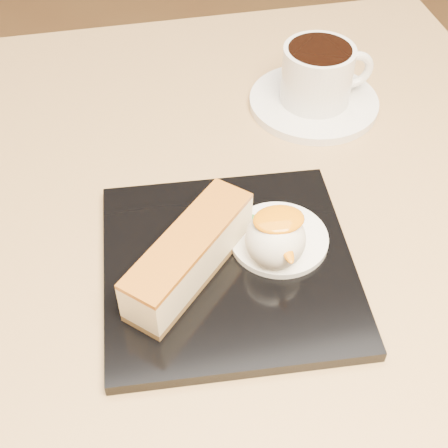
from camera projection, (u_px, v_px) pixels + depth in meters
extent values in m
cylinder|color=black|center=(205.00, 410.00, 0.87)|extent=(0.08, 0.08, 0.66)
cube|color=brown|center=(197.00, 242.00, 0.61)|extent=(0.80, 0.80, 0.04)
cube|color=black|center=(229.00, 266.00, 0.56)|extent=(0.23, 0.23, 0.01)
cube|color=brown|center=(191.00, 270.00, 0.54)|extent=(0.13, 0.13, 0.01)
cube|color=beige|center=(190.00, 254.00, 0.53)|extent=(0.13, 0.13, 0.04)
cube|color=#975410|center=(189.00, 238.00, 0.51)|extent=(0.13, 0.13, 0.00)
cylinder|color=white|center=(279.00, 239.00, 0.57)|extent=(0.09, 0.09, 0.01)
sphere|color=white|center=(275.00, 239.00, 0.54)|extent=(0.05, 0.05, 0.05)
ellipsoid|color=orange|center=(279.00, 219.00, 0.52)|extent=(0.04, 0.03, 0.01)
ellipsoid|color=#35852B|center=(242.00, 225.00, 0.57)|extent=(0.02, 0.02, 0.00)
ellipsoid|color=#35852B|center=(252.00, 218.00, 0.58)|extent=(0.02, 0.02, 0.00)
ellipsoid|color=#35852B|center=(231.00, 220.00, 0.58)|extent=(0.01, 0.02, 0.00)
cylinder|color=white|center=(314.00, 102.00, 0.73)|extent=(0.15, 0.15, 0.01)
cylinder|color=white|center=(317.00, 75.00, 0.70)|extent=(0.08, 0.08, 0.07)
cylinder|color=black|center=(320.00, 50.00, 0.68)|extent=(0.07, 0.07, 0.00)
torus|color=white|center=(354.00, 70.00, 0.71)|extent=(0.05, 0.01, 0.05)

